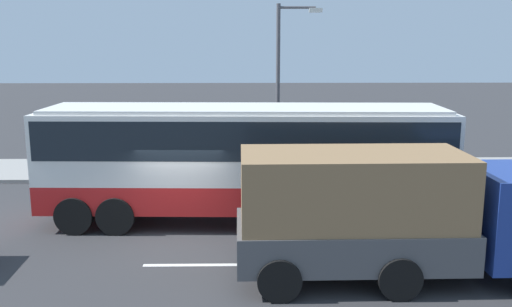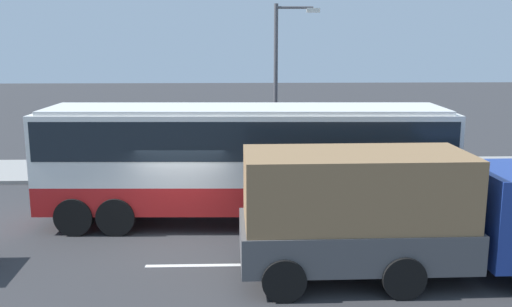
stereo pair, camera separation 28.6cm
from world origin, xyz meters
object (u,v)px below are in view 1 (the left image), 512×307
at_px(pedestrian_near_curb, 202,152).
at_px(coach_bus, 245,151).
at_px(street_lamp, 283,79).
at_px(cargo_truck, 391,211).

bearing_deg(pedestrian_near_curb, coach_bus, -153.65).
bearing_deg(pedestrian_near_curb, street_lamp, -90.16).
distance_m(coach_bus, cargo_truck, 5.43).
distance_m(coach_bus, pedestrian_near_curb, 6.38).
distance_m(cargo_truck, street_lamp, 10.14).
distance_m(coach_bus, street_lamp, 5.92).
bearing_deg(coach_bus, cargo_truck, -49.76).
xyz_separation_m(coach_bus, street_lamp, (1.46, 5.44, 1.82)).
bearing_deg(pedestrian_near_curb, cargo_truck, -143.57).
height_order(cargo_truck, pedestrian_near_curb, cargo_truck).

